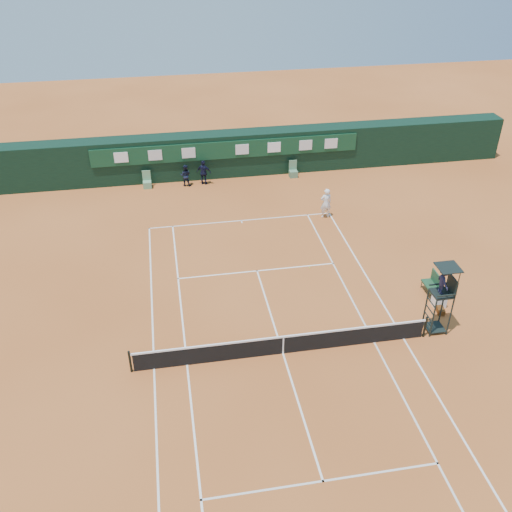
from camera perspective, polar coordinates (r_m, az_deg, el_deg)
The scene contains 14 objects.
ground at distance 24.88m, azimuth 2.71°, elevation -9.70°, with size 90.00×90.00×0.00m, color #C1642D.
court_lines at distance 24.88m, azimuth 2.71°, elevation -9.69°, with size 11.05×23.85×0.01m.
tennis_net at distance 24.54m, azimuth 2.74°, elevation -8.82°, with size 12.90×0.10×1.10m.
back_wall at distance 39.90m, azimuth -3.02°, elevation 10.18°, with size 40.00×1.65×3.00m.
linesman_chair_left at distance 39.02m, azimuth -10.82°, elevation 7.17°, with size 0.55×0.50×1.15m.
linesman_chair_right at distance 39.98m, azimuth 3.74°, elevation 8.34°, with size 0.55×0.50×1.15m.
umpire_chair at distance 25.81m, azimuth 18.21°, elevation -2.84°, with size 0.96×0.95×3.42m.
player_bench at distance 29.19m, azimuth 17.36°, elevation -2.64°, with size 0.55×1.20×1.10m.
tennis_bag at distance 28.34m, azimuth 17.93°, elevation -5.09°, with size 0.31×0.71×0.27m, color black.
cooler at distance 28.59m, azimuth 17.84°, elevation -4.22°, with size 0.57×0.57×0.65m.
tennis_ball at distance 30.14m, azimuth 5.38°, elevation -1.17°, with size 0.07×0.07×0.07m, color #C2DC33.
player at distance 34.64m, azimuth 7.00°, elevation 5.27°, with size 0.69×0.45×1.89m, color white.
ball_kid_left at distance 38.73m, azimuth -7.07°, elevation 8.01°, with size 0.72×0.56×1.48m, color black.
ball_kid_right at distance 38.75m, azimuth -5.25°, elevation 8.31°, with size 0.99×0.41×1.69m, color black.
Camera 1 is at (-4.30, -17.88, 16.76)m, focal length 40.00 mm.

